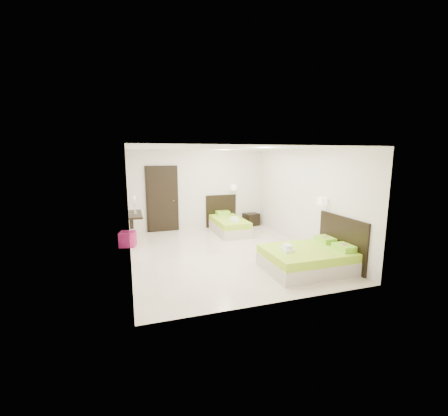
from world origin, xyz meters
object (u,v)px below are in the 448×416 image
object	(u,v)px
nightstand	(251,219)
ottoman	(128,239)
bed_single	(228,224)
bed_double	(310,257)

from	to	relation	value
nightstand	ottoman	xyz separation A→B (m)	(-4.16, -1.25, -0.02)
bed_single	nightstand	distance (m)	1.25
nightstand	bed_double	bearing A→B (deg)	-108.65
bed_double	ottoman	distance (m)	4.78
nightstand	ottoman	world-z (taller)	nightstand
nightstand	ottoman	bearing A→B (deg)	-176.33
nightstand	bed_single	bearing A→B (deg)	-161.60
bed_double	ottoman	bearing A→B (deg)	141.46
bed_double	bed_single	bearing A→B (deg)	100.29
bed_double	ottoman	size ratio (longest dim) A/B	4.49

